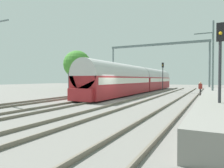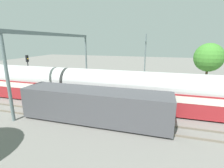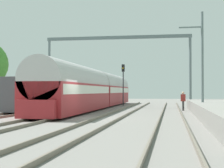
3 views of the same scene
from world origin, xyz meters
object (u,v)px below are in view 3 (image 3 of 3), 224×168
(freight_car, at_px, (44,94))
(catenary_gantry, at_px, (117,54))
(railway_signal_far, at_px, (123,79))
(passenger_train, at_px, (96,89))
(person_crossing, at_px, (183,99))

(freight_car, bearing_deg, catenary_gantry, 50.31)
(railway_signal_far, bearing_deg, passenger_train, -105.03)
(person_crossing, distance_m, catenary_gantry, 10.11)
(passenger_train, relative_size, freight_car, 2.53)
(catenary_gantry, bearing_deg, passenger_train, -131.86)
(freight_car, distance_m, railway_signal_far, 13.46)
(person_crossing, xyz_separation_m, catenary_gantry, (-6.90, 5.57, 4.85))
(railway_signal_far, height_order, catenary_gantry, catenary_gantry)
(passenger_train, height_order, person_crossing, passenger_train)
(passenger_train, xyz_separation_m, catenary_gantry, (1.95, 2.17, 3.91))
(passenger_train, height_order, catenary_gantry, catenary_gantry)
(freight_car, bearing_deg, person_crossing, 6.58)
(railway_signal_far, bearing_deg, catenary_gantry, -89.65)
(catenary_gantry, bearing_deg, freight_car, -129.69)
(passenger_train, relative_size, person_crossing, 18.99)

